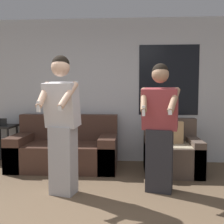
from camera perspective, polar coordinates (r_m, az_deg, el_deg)
name	(u,v)px	position (r m, az deg, el deg)	size (l,w,h in m)	color
wall_back	(110,91)	(5.01, -0.38, 4.66)	(5.96, 0.07, 2.70)	silver
couch	(65,150)	(4.76, -10.11, -8.10)	(1.82, 0.93, 0.91)	#472D23
armchair	(172,153)	(4.52, 12.85, -8.70)	(0.89, 0.81, 0.87)	brown
side_table	(4,132)	(5.31, -22.55, -4.04)	(0.42, 0.46, 0.86)	black
person_left	(62,124)	(3.43, -10.83, -2.49)	(0.49, 0.56, 1.80)	#B2B2B7
person_right	(160,128)	(3.53, 10.34, -3.41)	(0.53, 0.56, 1.71)	#28282D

